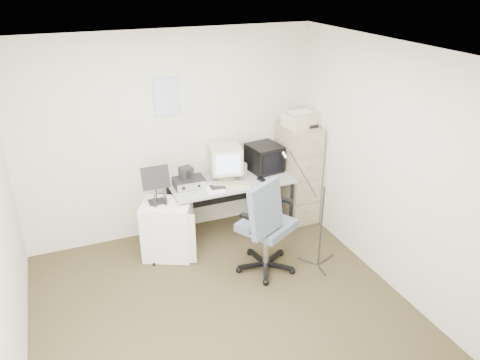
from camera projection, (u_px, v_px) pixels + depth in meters
name	position (u px, v px, depth m)	size (l,w,h in m)	color
floor	(225.00, 314.00, 4.60)	(3.60, 3.60, 0.01)	#2B2719
ceiling	(221.00, 55.00, 3.55)	(3.60, 3.60, 0.01)	white
wall_back	(171.00, 137.00, 5.59)	(3.60, 0.02, 2.50)	beige
wall_front	(338.00, 340.00, 2.57)	(3.60, 0.02, 2.50)	beige
wall_right	(391.00, 170.00, 4.70)	(0.02, 3.60, 2.50)	beige
wall_calendar	(166.00, 96.00, 5.36)	(0.30, 0.02, 0.44)	white
filing_cabinet	(297.00, 173.00, 6.12)	(0.40, 0.60, 1.30)	gray
printer	(302.00, 119.00, 5.78)	(0.43, 0.29, 0.17)	#B3A98C
desk	(231.00, 206.00, 5.88)	(1.50, 0.70, 0.73)	#A8A8A8
crt_monitor	(225.00, 161.00, 5.72)	(0.37, 0.39, 0.41)	#B3A98C
crt_tv	(264.00, 158.00, 5.92)	(0.37, 0.39, 0.34)	black
desk_speaker	(243.00, 168.00, 5.88)	(0.07, 0.07, 0.14)	beige
keyboard	(231.00, 185.00, 5.56)	(0.47, 0.17, 0.03)	#B3A98C
mouse	(261.00, 179.00, 5.70)	(0.06, 0.10, 0.03)	black
radio_receiver	(189.00, 182.00, 5.53)	(0.36, 0.26, 0.10)	black
radio_speaker	(186.00, 173.00, 5.49)	(0.14, 0.13, 0.14)	black
papers	(214.00, 188.00, 5.48)	(0.21, 0.28, 0.02)	white
pc_tower	(265.00, 213.00, 5.98)	(0.22, 0.50, 0.46)	#B3A98C
office_chair	(267.00, 224.00, 5.05)	(0.67, 0.67, 1.16)	slate
side_cart	(168.00, 229.00, 5.41)	(0.55, 0.44, 0.68)	white
music_stand	(156.00, 184.00, 5.20)	(0.31, 0.16, 0.45)	black
headphones	(160.00, 201.00, 5.20)	(0.17, 0.17, 0.03)	black
mic_stand	(322.00, 215.00, 5.08)	(0.02, 0.02, 1.30)	black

